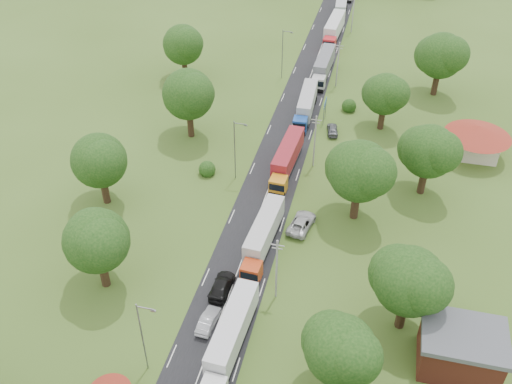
% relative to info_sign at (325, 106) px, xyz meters
% --- Properties ---
extents(ground, '(260.00, 260.00, 0.00)m').
position_rel_info_sign_xyz_m(ground, '(-5.20, -35.00, -3.00)').
color(ground, '#3A531B').
rests_on(ground, ground).
extents(road, '(8.00, 200.00, 0.04)m').
position_rel_info_sign_xyz_m(road, '(-5.20, -15.00, -3.00)').
color(road, black).
rests_on(road, ground).
extents(info_sign, '(0.12, 3.10, 4.10)m').
position_rel_info_sign_xyz_m(info_sign, '(0.00, 0.00, 0.00)').
color(info_sign, slate).
rests_on(info_sign, ground).
extents(pole_1, '(1.60, 0.24, 9.00)m').
position_rel_info_sign_xyz_m(pole_1, '(0.30, -42.00, 1.68)').
color(pole_1, gray).
rests_on(pole_1, ground).
extents(pole_2, '(1.60, 0.24, 9.00)m').
position_rel_info_sign_xyz_m(pole_2, '(0.30, -14.00, 1.68)').
color(pole_2, gray).
rests_on(pole_2, ground).
extents(pole_3, '(1.60, 0.24, 9.00)m').
position_rel_info_sign_xyz_m(pole_3, '(0.30, 14.00, 1.68)').
color(pole_3, gray).
rests_on(pole_3, ground).
extents(pole_4, '(1.60, 0.24, 9.00)m').
position_rel_info_sign_xyz_m(pole_4, '(0.30, 42.00, 1.68)').
color(pole_4, gray).
rests_on(pole_4, ground).
extents(lamp_0, '(2.03, 0.22, 10.00)m').
position_rel_info_sign_xyz_m(lamp_0, '(-10.55, -55.00, 2.55)').
color(lamp_0, slate).
rests_on(lamp_0, ground).
extents(lamp_1, '(2.03, 0.22, 10.00)m').
position_rel_info_sign_xyz_m(lamp_1, '(-10.55, -20.00, 2.55)').
color(lamp_1, slate).
rests_on(lamp_1, ground).
extents(lamp_2, '(2.03, 0.22, 10.00)m').
position_rel_info_sign_xyz_m(lamp_2, '(-10.55, 15.00, 2.55)').
color(lamp_2, slate).
rests_on(lamp_2, ground).
extents(tree_2, '(8.00, 8.00, 10.10)m').
position_rel_info_sign_xyz_m(tree_2, '(8.79, -52.86, 3.59)').
color(tree_2, '#382616').
rests_on(tree_2, ground).
extents(tree_3, '(8.80, 8.80, 11.07)m').
position_rel_info_sign_xyz_m(tree_3, '(14.79, -42.84, 4.22)').
color(tree_3, '#382616').
rests_on(tree_3, ground).
extents(tree_4, '(9.60, 9.60, 12.05)m').
position_rel_info_sign_xyz_m(tree_4, '(7.79, -24.83, 4.85)').
color(tree_4, '#382616').
rests_on(tree_4, ground).
extents(tree_5, '(8.80, 8.80, 11.07)m').
position_rel_info_sign_xyz_m(tree_5, '(16.79, -16.84, 4.22)').
color(tree_5, '#382616').
rests_on(tree_5, ground).
extents(tree_6, '(8.00, 8.00, 10.10)m').
position_rel_info_sign_xyz_m(tree_6, '(9.79, 0.14, 3.59)').
color(tree_6, '#382616').
rests_on(tree_6, ground).
extents(tree_7, '(9.60, 9.60, 12.05)m').
position_rel_info_sign_xyz_m(tree_7, '(18.79, 15.17, 4.85)').
color(tree_7, '#382616').
rests_on(tree_7, ground).
extents(tree_10, '(8.80, 8.80, 11.07)m').
position_rel_info_sign_xyz_m(tree_10, '(-20.21, -44.84, 4.22)').
color(tree_10, '#382616').
rests_on(tree_10, ground).
extents(tree_11, '(8.80, 8.80, 11.07)m').
position_rel_info_sign_xyz_m(tree_11, '(-27.21, -29.84, 4.22)').
color(tree_11, '#382616').
rests_on(tree_11, ground).
extents(tree_12, '(9.60, 9.60, 12.05)m').
position_rel_info_sign_xyz_m(tree_12, '(-21.21, -9.83, 4.85)').
color(tree_12, '#382616').
rests_on(tree_12, ground).
extents(tree_13, '(8.80, 8.80, 11.07)m').
position_rel_info_sign_xyz_m(tree_13, '(-29.21, 10.16, 4.22)').
color(tree_13, '#382616').
rests_on(tree_13, ground).
extents(house_brick, '(8.60, 6.60, 5.20)m').
position_rel_info_sign_xyz_m(house_brick, '(20.80, -47.00, -0.35)').
color(house_brick, maroon).
rests_on(house_brick, ground).
extents(house_cream, '(10.08, 10.08, 5.80)m').
position_rel_info_sign_xyz_m(house_cream, '(24.80, -5.00, 0.64)').
color(house_cream, beige).
rests_on(house_cream, ground).
extents(truck_0, '(3.04, 14.50, 4.01)m').
position_rel_info_sign_xyz_m(truck_0, '(-2.84, -50.77, -0.88)').
color(truck_0, silver).
rests_on(truck_0, ground).
extents(truck_1, '(3.14, 14.07, 3.88)m').
position_rel_info_sign_xyz_m(truck_1, '(-3.16, -34.16, -0.94)').
color(truck_1, '#B03614').
rests_on(truck_1, ground).
extents(truck_2, '(3.11, 14.46, 3.99)m').
position_rel_info_sign_xyz_m(truck_2, '(-3.59, -16.05, -0.88)').
color(truck_2, orange).
rests_on(truck_2, ground).
extents(truck_3, '(2.90, 14.20, 3.93)m').
position_rel_info_sign_xyz_m(truck_3, '(-3.52, 1.48, -0.92)').
color(truck_3, navy).
rests_on(truck_3, ground).
extents(truck_4, '(2.88, 14.72, 4.07)m').
position_rel_info_sign_xyz_m(truck_4, '(-2.81, 17.79, -0.84)').
color(truck_4, '#AFAFAF').
rests_on(truck_4, ground).
extents(truck_5, '(3.34, 15.78, 4.36)m').
position_rel_info_sign_xyz_m(truck_5, '(-3.29, 36.90, -0.69)').
color(truck_5, red).
rests_on(truck_5, ground).
extents(truck_6, '(3.23, 14.47, 4.00)m').
position_rel_info_sign_xyz_m(truck_6, '(-3.50, 51.56, -0.88)').
color(truck_6, '#286A38').
rests_on(truck_6, ground).
extents(car_lane_mid, '(1.87, 4.58, 1.48)m').
position_rel_info_sign_xyz_m(car_lane_mid, '(-6.20, -48.00, -2.26)').
color(car_lane_mid, '#9FA0A7').
rests_on(car_lane_mid, ground).
extents(car_lane_rear, '(2.35, 5.51, 1.58)m').
position_rel_info_sign_xyz_m(car_lane_rear, '(-6.20, -42.62, -2.21)').
color(car_lane_rear, black).
rests_on(car_lane_rear, ground).
extents(car_verge_near, '(3.74, 6.26, 1.63)m').
position_rel_info_sign_xyz_m(car_verge_near, '(1.09, -28.98, -2.19)').
color(car_verge_near, '#B5B5B5').
rests_on(car_verge_near, ground).
extents(car_verge_far, '(2.51, 4.58, 1.48)m').
position_rel_info_sign_xyz_m(car_verge_far, '(1.96, -3.59, -2.26)').
color(car_verge_far, '#505357').
rests_on(car_verge_far, ground).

